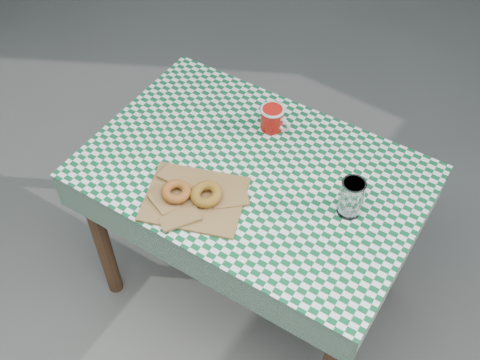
# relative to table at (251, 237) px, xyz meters

# --- Properties ---
(ground) EXTENTS (60.00, 60.00, 0.00)m
(ground) POSITION_rel_table_xyz_m (-0.01, 0.13, -0.38)
(ground) COLOR #595954
(ground) RESTS_ON ground
(table) EXTENTS (1.14, 0.79, 0.75)m
(table) POSITION_rel_table_xyz_m (0.00, 0.00, 0.00)
(table) COLOR #55321D
(table) RESTS_ON ground
(tablecloth) EXTENTS (1.16, 0.82, 0.01)m
(tablecloth) POSITION_rel_table_xyz_m (0.00, 0.00, 0.38)
(tablecloth) COLOR #0C522B
(tablecloth) RESTS_ON table
(paper_bag) EXTENTS (0.38, 0.35, 0.02)m
(paper_bag) POSITION_rel_table_xyz_m (-0.08, -0.21, 0.39)
(paper_bag) COLOR olive
(paper_bag) RESTS_ON tablecloth
(bagel_front) EXTENTS (0.12, 0.12, 0.03)m
(bagel_front) POSITION_rel_table_xyz_m (-0.13, -0.24, 0.41)
(bagel_front) COLOR #A26121
(bagel_front) RESTS_ON paper_bag
(bagel_back) EXTENTS (0.14, 0.14, 0.03)m
(bagel_back) POSITION_rel_table_xyz_m (-0.05, -0.19, 0.41)
(bagel_back) COLOR #91621E
(bagel_back) RESTS_ON paper_bag
(coffee_mug) EXTENTS (0.17, 0.17, 0.09)m
(coffee_mug) POSITION_rel_table_xyz_m (-0.06, 0.21, 0.43)
(coffee_mug) COLOR #AB110B
(coffee_mug) RESTS_ON tablecloth
(drinking_glass) EXTENTS (0.09, 0.09, 0.14)m
(drinking_glass) POSITION_rel_table_xyz_m (0.34, 0.03, 0.45)
(drinking_glass) COLOR silver
(drinking_glass) RESTS_ON tablecloth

